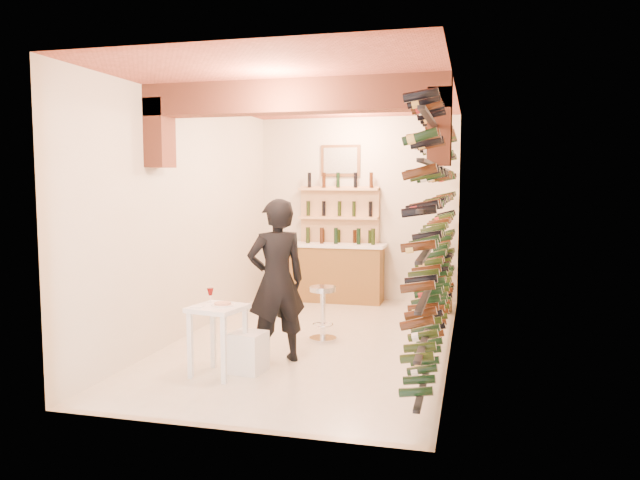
# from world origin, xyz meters

# --- Properties ---
(ground) EXTENTS (6.00, 6.00, 0.00)m
(ground) POSITION_xyz_m (0.00, 0.00, 0.00)
(ground) COLOR beige
(ground) RESTS_ON ground
(room_shell) EXTENTS (3.52, 6.02, 3.21)m
(room_shell) POSITION_xyz_m (0.00, -0.26, 2.25)
(room_shell) COLOR beige
(room_shell) RESTS_ON ground
(wine_rack) EXTENTS (0.32, 5.70, 2.56)m
(wine_rack) POSITION_xyz_m (1.53, 0.00, 1.55)
(wine_rack) COLOR black
(wine_rack) RESTS_ON ground
(back_counter) EXTENTS (1.70, 0.62, 1.29)m
(back_counter) POSITION_xyz_m (-0.30, 2.65, 0.53)
(back_counter) COLOR brown
(back_counter) RESTS_ON ground
(back_shelving) EXTENTS (1.40, 0.31, 2.73)m
(back_shelving) POSITION_xyz_m (-0.30, 2.89, 1.17)
(back_shelving) COLOR tan
(back_shelving) RESTS_ON ground
(tasting_table) EXTENTS (0.61, 0.61, 0.92)m
(tasting_table) POSITION_xyz_m (-0.64, -1.65, 0.62)
(tasting_table) COLOR white
(tasting_table) RESTS_ON ground
(white_stool) EXTENTS (0.40, 0.40, 0.44)m
(white_stool) POSITION_xyz_m (-0.37, -1.47, 0.22)
(white_stool) COLOR white
(white_stool) RESTS_ON ground
(person) EXTENTS (0.82, 0.78, 1.89)m
(person) POSITION_xyz_m (-0.18, -1.02, 0.95)
(person) COLOR black
(person) RESTS_ON ground
(chrome_barstool) EXTENTS (0.37, 0.37, 0.71)m
(chrome_barstool) POSITION_xyz_m (0.10, 0.07, 0.41)
(chrome_barstool) COLOR silver
(chrome_barstool) RESTS_ON ground
(crate_lower) EXTENTS (0.58, 0.46, 0.31)m
(crate_lower) POSITION_xyz_m (1.40, 2.20, 0.16)
(crate_lower) COLOR tan
(crate_lower) RESTS_ON ground
(crate_upper) EXTENTS (0.50, 0.35, 0.29)m
(crate_upper) POSITION_xyz_m (1.40, 2.20, 0.46)
(crate_upper) COLOR tan
(crate_upper) RESTS_ON crate_lower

